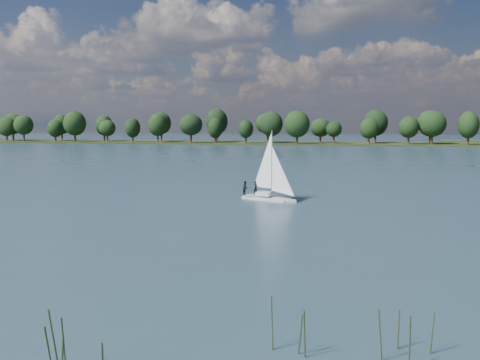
# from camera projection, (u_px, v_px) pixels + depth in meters

# --- Properties ---
(ground) EXTENTS (700.00, 700.00, 0.00)m
(ground) POSITION_uv_depth(u_px,v_px,m) (310.00, 161.00, 126.71)
(ground) COLOR #233342
(ground) RESTS_ON ground
(far_shore) EXTENTS (660.00, 40.00, 1.50)m
(far_shore) POSITION_uv_depth(u_px,v_px,m) (335.00, 144.00, 235.22)
(far_shore) COLOR black
(far_shore) RESTS_ON ground
(sailboat) EXTENTS (6.62, 4.31, 8.49)m
(sailboat) POSITION_uv_depth(u_px,v_px,m) (267.00, 180.00, 62.09)
(sailboat) COLOR silver
(sailboat) RESTS_ON ground
(treeline) EXTENTS (563.09, 73.94, 18.71)m
(treeline) POSITION_uv_depth(u_px,v_px,m) (301.00, 126.00, 234.28)
(treeline) COLOR black
(treeline) RESTS_ON ground
(reeds) EXTENTS (60.32, 11.85, 2.13)m
(reeds) POSITION_uv_depth(u_px,v_px,m) (29.00, 334.00, 20.36)
(reeds) COLOR #283316
(reeds) RESTS_ON ground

